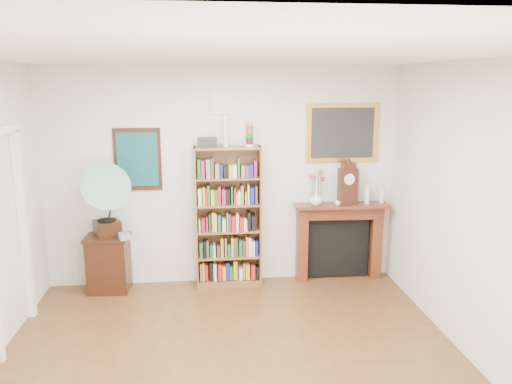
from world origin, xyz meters
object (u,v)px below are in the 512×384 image
fireplace (339,235)px  side_cabinet (109,264)px  teacup (338,203)px  gramophone (102,195)px  mantel_clock (348,184)px  bookshelf (228,210)px  cd_stack (124,236)px  bottle_left (367,194)px  flower_vase (316,198)px  bottle_right (382,195)px

fireplace → side_cabinet: bearing=-175.5°
side_cabinet → teacup: size_ratio=9.58×
side_cabinet → gramophone: size_ratio=0.76×
mantel_clock → fireplace: bearing=130.8°
gramophone → fireplace: bearing=-20.5°
bookshelf → teacup: bearing=-1.7°
cd_stack → bottle_left: bearing=4.2°
side_cabinet → flower_vase: 2.75m
mantel_clock → teacup: 0.27m
gramophone → mantel_clock: gramophone is taller
cd_stack → bottle_right: bottle_right is taller
flower_vase → gramophone: bearing=-176.6°
mantel_clock → bottle_right: (0.47, 0.03, -0.16)m
side_cabinet → fireplace: fireplace is taller
gramophone → bottle_right: (3.53, 0.19, -0.13)m
bookshelf → teacup: bookshelf is taller
mantel_clock → bookshelf: bearing=174.4°
fireplace → mantel_clock: (0.07, -0.07, 0.70)m
fireplace → gramophone: (-2.99, -0.22, 0.66)m
mantel_clock → bottle_left: mantel_clock is taller
bookshelf → mantel_clock: 1.57m
cd_stack → bottle_right: 3.32m
bookshelf → cd_stack: bookshelf is taller
bookshelf → fireplace: bearing=2.5°
fireplace → mantel_clock: 0.71m
flower_vase → bottle_left: 0.68m
gramophone → cd_stack: size_ratio=7.99×
bookshelf → mantel_clock: size_ratio=3.80×
bookshelf → cd_stack: 1.31m
bookshelf → gramophone: (-1.51, -0.15, 0.25)m
side_cabinet → cd_stack: size_ratio=6.05×
cd_stack → flower_vase: (2.41, 0.21, 0.36)m
flower_vase → bottle_right: (0.88, 0.03, 0.01)m
flower_vase → bottle_right: bottle_right is taller
cd_stack → teacup: teacup is taller
teacup → cd_stack: bearing=-176.5°
side_cabinet → mantel_clock: 3.20m
bookshelf → mantel_clock: (1.55, 0.01, 0.29)m
bottle_left → mantel_clock: bearing=-175.9°
flower_vase → cd_stack: bearing=-175.0°
fireplace → bottle_right: size_ratio=6.20×
cd_stack → bottle_left: bottle_left is taller
bottle_left → fireplace: bearing=171.8°
bookshelf → cd_stack: size_ratio=17.38×
side_cabinet → bottle_right: 3.61m
side_cabinet → bottle_right: bottle_right is taller
flower_vase → bottle_right: 0.88m
bookshelf → bottle_right: bearing=0.7°
fireplace → mantel_clock: bearing=-41.2°
teacup → bottle_left: (0.40, 0.06, 0.09)m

